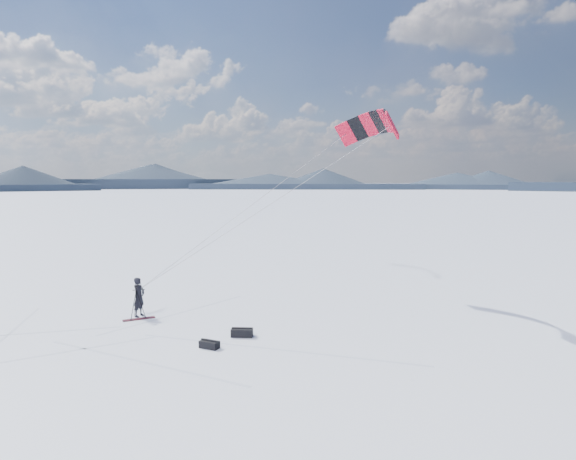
{
  "coord_description": "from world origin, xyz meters",
  "views": [
    {
      "loc": [
        6.5,
        -19.13,
        6.18
      ],
      "look_at": [
        5.68,
        4.36,
        3.73
      ],
      "focal_mm": 30.0,
      "sensor_mm": 36.0,
      "label": 1
    }
  ],
  "objects_px": {
    "tripod": "(137,297)",
    "snowkiter": "(140,316)",
    "gear_bag_a": "(242,332)",
    "snowboard": "(139,319)",
    "gear_bag_b": "(209,344)"
  },
  "relations": [
    {
      "from": "snowkiter",
      "to": "tripod",
      "type": "distance_m",
      "value": 1.08
    },
    {
      "from": "snowboard",
      "to": "gear_bag_b",
      "type": "relative_size",
      "value": 1.74
    },
    {
      "from": "tripod",
      "to": "gear_bag_b",
      "type": "xyz_separation_m",
      "value": [
        3.97,
        -3.6,
        -0.85
      ]
    },
    {
      "from": "gear_bag_a",
      "to": "gear_bag_b",
      "type": "distance_m",
      "value": 1.7
    },
    {
      "from": "snowkiter",
      "to": "gear_bag_b",
      "type": "bearing_deg",
      "value": -116.95
    },
    {
      "from": "snowboard",
      "to": "gear_bag_a",
      "type": "distance_m",
      "value": 5.37
    },
    {
      "from": "gear_bag_a",
      "to": "gear_bag_b",
      "type": "xyz_separation_m",
      "value": [
        -1.03,
        -1.35,
        -0.02
      ]
    },
    {
      "from": "gear_bag_b",
      "to": "snowkiter",
      "type": "bearing_deg",
      "value": 157.18
    },
    {
      "from": "tripod",
      "to": "snowkiter",
      "type": "bearing_deg",
      "value": 90.75
    },
    {
      "from": "snowboard",
      "to": "gear_bag_a",
      "type": "relative_size",
      "value": 1.62
    },
    {
      "from": "snowkiter",
      "to": "tripod",
      "type": "relative_size",
      "value": 1.15
    },
    {
      "from": "snowkiter",
      "to": "snowboard",
      "type": "relative_size",
      "value": 1.28
    },
    {
      "from": "tripod",
      "to": "gear_bag_b",
      "type": "distance_m",
      "value": 5.43
    },
    {
      "from": "gear_bag_a",
      "to": "snowkiter",
      "type": "bearing_deg",
      "value": 153.6
    },
    {
      "from": "snowkiter",
      "to": "gear_bag_a",
      "type": "height_order",
      "value": "snowkiter"
    }
  ]
}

